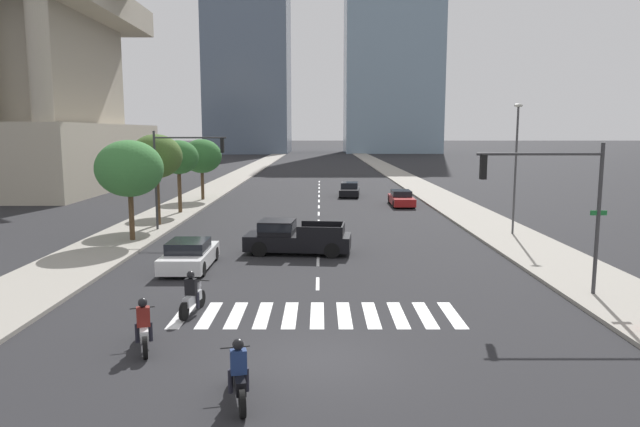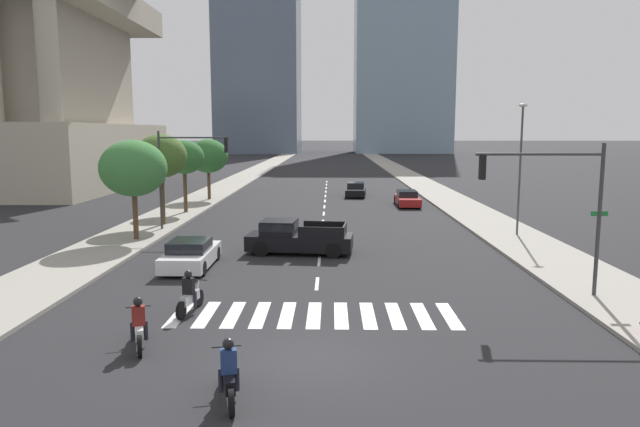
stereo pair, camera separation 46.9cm
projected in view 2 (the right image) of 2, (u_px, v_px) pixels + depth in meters
ground_plane at (310, 359)px, 15.40m from camera, size 800.00×800.00×0.00m
sidewalk_east at (466, 209)px, 44.87m from camera, size 4.00×260.00×0.15m
sidewalk_west at (184, 208)px, 45.30m from camera, size 4.00×260.00×0.15m
crosswalk_near at (314, 315)px, 19.14m from camera, size 9.45×2.82×0.01m
lane_divider_center at (324, 207)px, 46.86m from camera, size 0.14×50.00×0.01m
motorcycle_lead at (229, 375)px, 13.01m from camera, size 0.84×2.19×1.49m
motorcycle_trailing at (139, 327)px, 16.19m from camera, size 0.97×2.06×1.49m
motorcycle_third at (190, 296)px, 19.28m from camera, size 0.71×2.05×1.49m
pickup_truck at (295, 237)px, 28.77m from camera, size 5.41×2.51×1.67m
sedan_white_0 at (191, 254)px, 25.76m from camera, size 1.93×4.52×1.29m
sedan_red_1 at (407, 199)px, 47.41m from camera, size 1.81×4.78×1.25m
sedan_black_2 at (356, 190)px, 54.45m from camera, size 2.15×4.72×1.31m
traffic_signal_near at (552, 191)px, 20.47m from camera, size 4.79×0.28×5.52m
traffic_signal_far at (186, 162)px, 34.78m from camera, size 4.64×0.28×5.96m
street_lamp_east at (520, 159)px, 32.78m from camera, size 0.50×0.24×7.49m
street_tree_nearest at (133, 168)px, 31.38m from camera, size 3.63×3.63×5.48m
street_tree_second at (161, 156)px, 36.47m from camera, size 3.27×3.27×5.77m
street_tree_third at (184, 157)px, 42.21m from camera, size 2.91×2.91×5.31m
street_tree_fourth at (208, 156)px, 50.44m from camera, size 3.48×3.48×5.29m
office_tower_center_skyline at (403, 18)px, 165.23m from camera, size 27.28×21.44×85.99m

